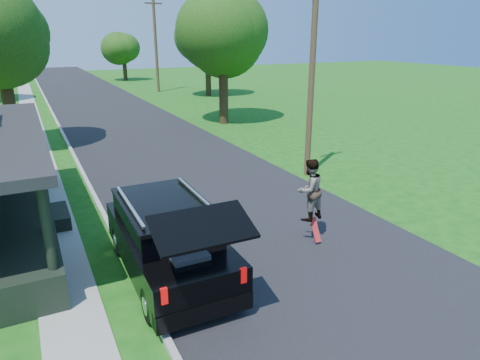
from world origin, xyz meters
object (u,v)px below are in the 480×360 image
utility_pole_near (312,79)px  black_suv (168,239)px  tree_right_near (222,34)px  skateboarder (310,190)px

utility_pole_near → black_suv: bearing=-154.2°
black_suv → tree_right_near: 19.85m
skateboarder → tree_right_near: size_ratio=0.20×
black_suv → skateboarder: size_ratio=3.02×
skateboarder → utility_pole_near: bearing=-136.4°
utility_pole_near → skateboarder: bearing=-132.7°
black_suv → skateboarder: bearing=0.7°
black_suv → utility_pole_near: (7.70, 5.07, 3.04)m
tree_right_near → utility_pole_near: tree_right_near is taller
tree_right_near → utility_pole_near: (-1.50, -11.86, -1.71)m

